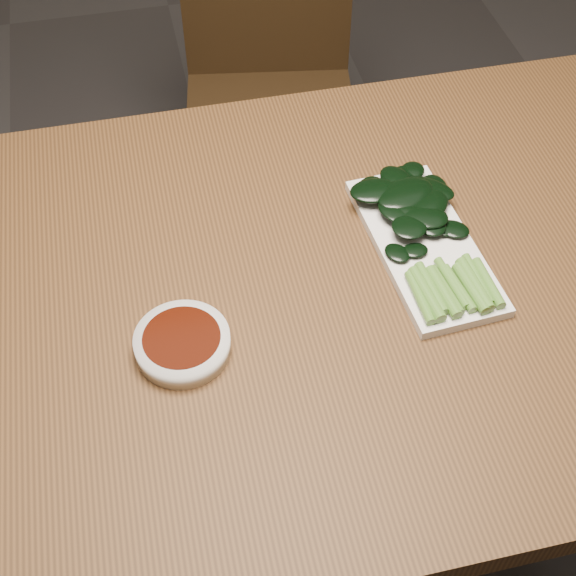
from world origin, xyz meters
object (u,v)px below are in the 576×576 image
Objects in this scene: sauce_bowl at (182,343)px; gai_lan at (421,220)px; chair_far at (270,81)px; table at (295,318)px; serving_plate at (424,245)px.

gai_lan is at bearing 20.01° from sauce_bowl.
table is at bearing -89.62° from chair_far.
chair_far is (0.13, 0.81, -0.19)m from table.
serving_plate is (0.34, 0.10, -0.01)m from sauce_bowl.
sauce_bowl is 0.37m from gai_lan.
table is 1.57× the size of chair_far.
table is at bearing -172.54° from serving_plate.
sauce_bowl is at bearing -98.54° from chair_far.
sauce_bowl is 0.35m from serving_plate.
gai_lan is (0.00, 0.03, 0.02)m from serving_plate.
chair_far is at bearing 80.82° from table.
sauce_bowl is 0.40× the size of serving_plate.
table is 4.78× the size of serving_plate.
chair_far is at bearing 94.37° from gai_lan.
gai_lan is (0.06, -0.75, 0.29)m from chair_far.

